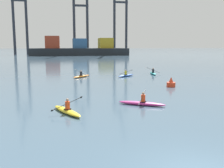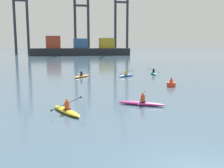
# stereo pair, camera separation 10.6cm
# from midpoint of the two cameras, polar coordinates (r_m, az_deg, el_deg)

# --- Properties ---
(container_barge) EXTENTS (41.90, 11.66, 8.24)m
(container_barge) POSITION_cam_midpoint_polar(r_m,az_deg,el_deg) (115.01, -7.02, 7.66)
(container_barge) COLOR #1E2328
(container_barge) RESTS_ON ground
(gantry_crane_west) EXTENTS (6.94, 16.42, 40.16)m
(gantry_crane_west) POSITION_cam_midpoint_polar(r_m,az_deg,el_deg) (130.05, -19.52, 14.67)
(gantry_crane_west) COLOR #232833
(gantry_crane_west) RESTS_ON ground
(gantry_crane_west_mid) EXTENTS (7.43, 17.17, 34.03)m
(gantry_crane_west_mid) POSITION_cam_midpoint_polar(r_m,az_deg,el_deg) (126.22, -6.69, 14.58)
(gantry_crane_west_mid) COLOR #232833
(gantry_crane_west_mid) RESTS_ON ground
(gantry_crane_east_mid) EXTENTS (7.32, 16.55, 42.01)m
(gantry_crane_east_mid) POSITION_cam_midpoint_polar(r_m,az_deg,el_deg) (132.57, 2.14, 15.26)
(gantry_crane_east_mid) COLOR #232833
(gantry_crane_east_mid) RESTS_ON ground
(channel_buoy) EXTENTS (0.90, 0.90, 1.00)m
(channel_buoy) POSITION_cam_midpoint_polar(r_m,az_deg,el_deg) (27.37, 13.04, 0.17)
(channel_buoy) COLOR red
(channel_buoy) RESTS_ON ground
(kayak_teal) EXTENTS (2.14, 3.45, 1.09)m
(kayak_teal) POSITION_cam_midpoint_polar(r_m,az_deg,el_deg) (38.83, 9.20, 2.40)
(kayak_teal) COLOR teal
(kayak_teal) RESTS_ON ground
(kayak_blue) EXTENTS (2.96, 2.68, 1.04)m
(kayak_blue) POSITION_cam_midpoint_polar(r_m,az_deg,el_deg) (35.58, 3.28, 1.95)
(kayak_blue) COLOR #2856B2
(kayak_blue) RESTS_ON ground
(kayak_orange) EXTENTS (2.66, 2.98, 1.09)m
(kayak_orange) POSITION_cam_midpoint_polar(r_m,az_deg,el_deg) (34.88, -6.59, 1.77)
(kayak_orange) COLOR orange
(kayak_orange) RESTS_ON ground
(kayak_yellow) EXTENTS (2.04, 3.33, 0.98)m
(kayak_yellow) POSITION_cam_midpoint_polar(r_m,az_deg,el_deg) (16.58, -9.84, -5.74)
(kayak_yellow) COLOR yellow
(kayak_yellow) RESTS_ON ground
(kayak_magenta) EXTENTS (3.23, 2.24, 1.01)m
(kayak_magenta) POSITION_cam_midpoint_polar(r_m,az_deg,el_deg) (18.54, 6.69, -4.15)
(kayak_magenta) COLOR #C13384
(kayak_magenta) RESTS_ON ground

